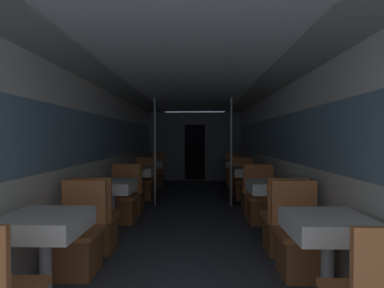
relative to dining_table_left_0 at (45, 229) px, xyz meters
name	(u,v)px	position (x,y,z in m)	size (l,w,h in m)	color
wall_left	(108,151)	(-0.38, 2.92, 0.49)	(0.05, 10.32, 2.15)	silver
wall_right	(278,151)	(2.59, 2.92, 0.49)	(0.05, 10.32, 2.15)	silver
ceiling_panel	(192,89)	(1.10, 2.92, 1.56)	(2.97, 10.32, 0.07)	silver
bulkhead_far	(195,147)	(1.10, 7.15, 0.44)	(2.92, 0.09, 2.15)	slate
dining_table_left_0	(45,229)	(0.00, 0.00, 0.00)	(0.61, 0.61, 0.75)	#4C4C51
chair_left_far_0	(77,245)	(0.00, 0.62, -0.36)	(0.46, 0.46, 0.91)	#9C5B31
dining_table_left_1	(112,189)	(0.00, 1.81, 0.00)	(0.61, 0.61, 0.75)	#4C4C51
chair_left_near_1	(97,228)	(0.00, 1.19, -0.36)	(0.46, 0.46, 0.91)	#9C5B31
chair_left_far_1	(123,205)	(0.00, 2.44, -0.36)	(0.46, 0.46, 0.91)	#9C5B31
dining_table_left_2	(138,174)	(0.00, 3.63, 0.00)	(0.61, 0.61, 0.75)	#4C4C51
chair_left_near_2	(131,198)	(0.00, 3.01, -0.36)	(0.46, 0.46, 0.91)	#9C5B31
chair_left_far_2	(144,186)	(0.00, 4.25, -0.36)	(0.46, 0.46, 0.91)	#9C5B31
support_pole_left_2	(155,152)	(0.34, 3.63, 0.44)	(0.04, 0.04, 2.15)	silver
dining_table_left_3	(152,165)	(0.00, 5.44, 0.00)	(0.61, 0.61, 0.75)	#4C4C51
chair_left_near_3	(148,183)	(0.00, 4.82, -0.36)	(0.46, 0.46, 0.91)	#9C5B31
chair_left_far_3	(155,176)	(0.00, 6.07, -0.36)	(0.46, 0.46, 0.91)	#9C5B31
dining_table_right_0	(328,231)	(2.21, 0.00, 0.00)	(0.61, 0.61, 0.75)	#4C4C51
chair_right_far_0	(300,247)	(2.21, 0.62, -0.36)	(0.46, 0.46, 0.91)	#9C5B31
dining_table_right_1	(271,190)	(2.21, 1.81, 0.00)	(0.61, 0.61, 0.75)	#4C4C51
chair_right_near_1	(283,229)	(2.21, 1.19, -0.36)	(0.46, 0.46, 0.91)	#9C5B31
chair_right_far_1	(261,205)	(2.21, 2.44, -0.36)	(0.46, 0.46, 0.91)	#9C5B31
dining_table_right_2	(248,174)	(2.21, 3.63, 0.00)	(0.61, 0.61, 0.75)	#4C4C51
chair_right_near_2	(254,198)	(2.21, 3.01, -0.36)	(0.46, 0.46, 0.91)	#9C5B31
chair_right_far_2	(244,187)	(2.21, 4.25, -0.36)	(0.46, 0.46, 0.91)	#9C5B31
support_pole_right_2	(231,152)	(1.86, 3.63, 0.44)	(0.04, 0.04, 2.15)	silver
dining_table_right_3	(237,165)	(2.21, 5.44, 0.00)	(0.61, 0.61, 0.75)	#4C4C51
chair_right_near_3	(240,183)	(2.21, 4.82, -0.36)	(0.46, 0.46, 0.91)	#9C5B31
chair_right_far_3	(234,176)	(2.21, 6.07, -0.36)	(0.46, 0.46, 0.91)	#9C5B31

